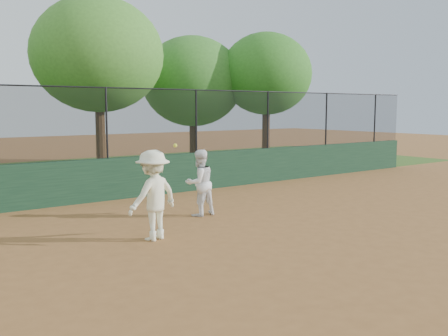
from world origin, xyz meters
TOP-DOWN VIEW (x-y plane):
  - ground at (0.00, 0.00)m, footprint 80.00×80.00m
  - back_wall at (0.00, 6.00)m, footprint 26.00×0.20m
  - grass_strip at (0.00, 12.00)m, footprint 36.00×12.00m
  - player_second at (0.46, 2.74)m, footprint 0.82×0.66m
  - player_main at (-1.52, 1.42)m, footprint 1.29×0.93m
  - fence_assembly at (-0.03, 6.00)m, footprint 26.00×0.06m
  - tree_2 at (1.38, 11.04)m, footprint 5.03×4.58m
  - tree_3 at (6.54, 12.45)m, footprint 4.81×4.38m
  - tree_4 at (9.31, 10.46)m, footprint 4.39×3.99m

SIDE VIEW (x-z plane):
  - ground at x=0.00m, z-range 0.00..0.00m
  - grass_strip at x=0.00m, z-range 0.00..0.01m
  - back_wall at x=0.00m, z-range 0.00..1.20m
  - player_second at x=0.46m, z-range 0.00..1.62m
  - player_main at x=-1.52m, z-range -0.06..1.86m
  - fence_assembly at x=-0.03m, z-range 1.24..3.24m
  - tree_3 at x=6.54m, z-range 0.87..6.79m
  - tree_4 at x=9.31m, z-range 1.14..7.22m
  - tree_2 at x=1.38m, z-range 1.21..8.01m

